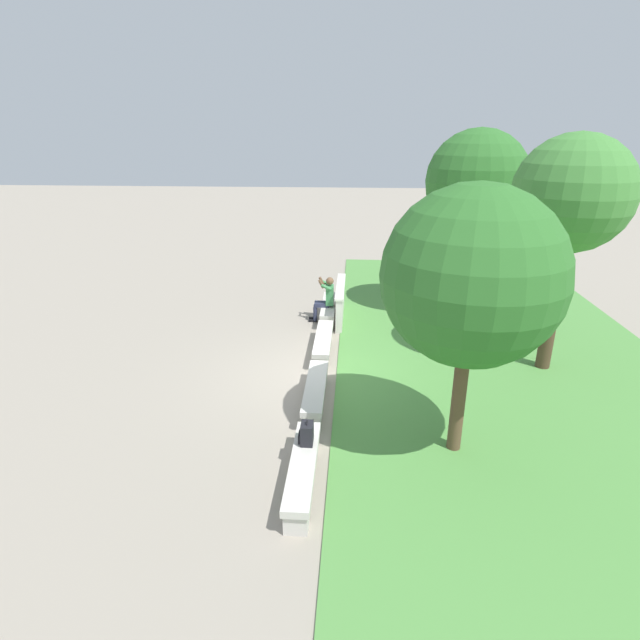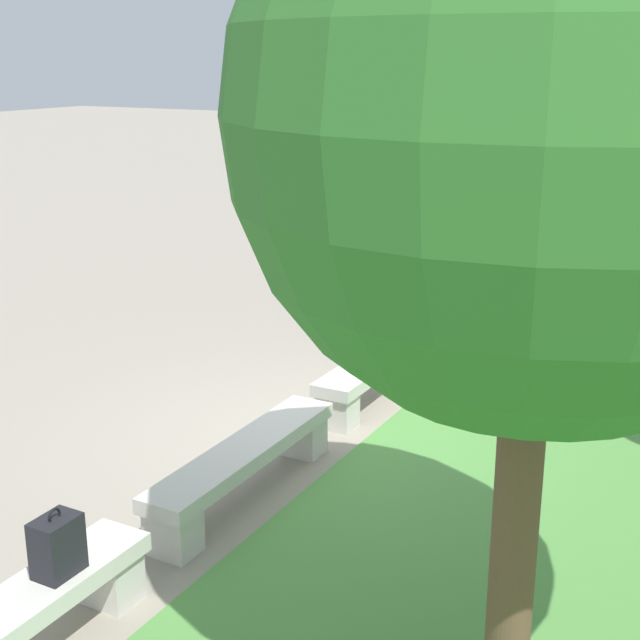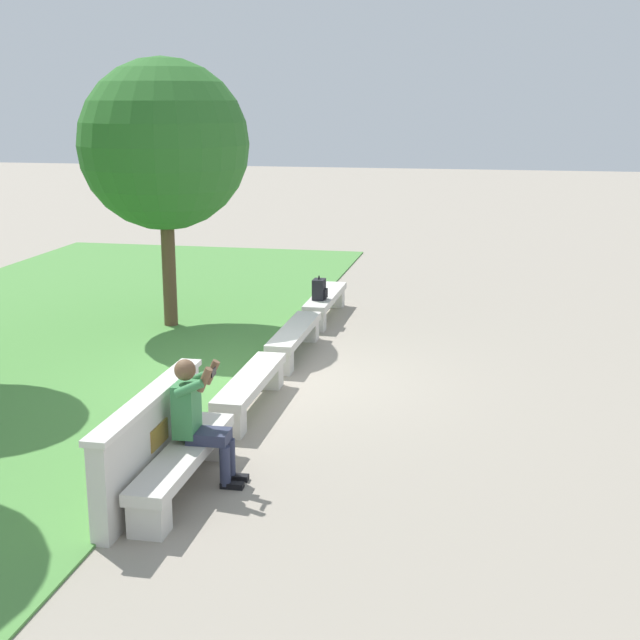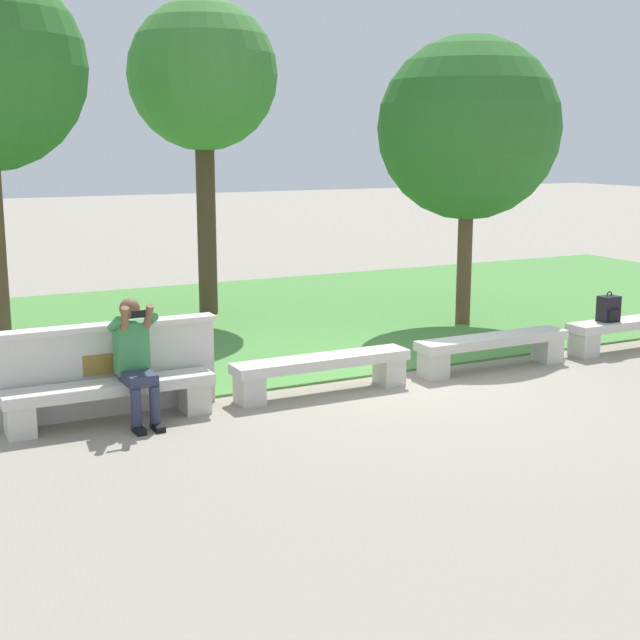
% 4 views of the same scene
% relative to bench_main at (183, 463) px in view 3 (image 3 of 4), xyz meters
% --- Properties ---
extents(ground_plane, '(80.00, 80.00, 0.00)m').
position_rel_bench_main_xyz_m(ground_plane, '(3.77, 0.00, -0.31)').
color(ground_plane, gray).
extents(bench_main, '(2.22, 0.40, 0.45)m').
position_rel_bench_main_xyz_m(bench_main, '(0.00, 0.00, 0.00)').
color(bench_main, beige).
rests_on(bench_main, ground).
extents(bench_near, '(2.22, 0.40, 0.45)m').
position_rel_bench_main_xyz_m(bench_near, '(2.51, 0.00, 0.00)').
color(bench_near, beige).
rests_on(bench_near, ground).
extents(bench_mid, '(2.22, 0.40, 0.45)m').
position_rel_bench_main_xyz_m(bench_mid, '(5.02, 0.00, 0.00)').
color(bench_mid, beige).
rests_on(bench_mid, ground).
extents(bench_far, '(2.22, 0.40, 0.45)m').
position_rel_bench_main_xyz_m(bench_far, '(7.54, 0.00, 0.00)').
color(bench_far, beige).
rests_on(bench_far, ground).
extents(backrest_wall_with_plaque, '(2.58, 0.24, 1.01)m').
position_rel_bench_main_xyz_m(backrest_wall_with_plaque, '(0.00, 0.34, 0.21)').
color(backrest_wall_with_plaque, beige).
rests_on(backrest_wall_with_plaque, ground).
extents(person_photographer, '(0.48, 0.73, 1.32)m').
position_rel_bench_main_xyz_m(person_photographer, '(0.26, -0.08, 0.43)').
color(person_photographer, black).
rests_on(person_photographer, ground).
extents(backpack, '(0.28, 0.24, 0.43)m').
position_rel_bench_main_xyz_m(backpack, '(7.05, 0.01, 0.32)').
color(backpack, black).
rests_on(backpack, bench_far).
extents(tree_behind_wall, '(2.85, 2.85, 4.56)m').
position_rel_bench_main_xyz_m(tree_behind_wall, '(6.39, 2.53, 2.82)').
color(tree_behind_wall, brown).
rests_on(tree_behind_wall, ground).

